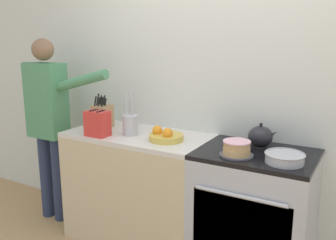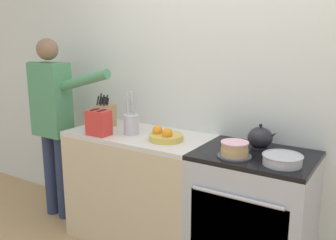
{
  "view_description": "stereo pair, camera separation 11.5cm",
  "coord_description": "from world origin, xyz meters",
  "px_view_note": "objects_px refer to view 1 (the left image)",
  "views": [
    {
      "loc": [
        0.95,
        -2.05,
        1.68
      ],
      "look_at": [
        -0.38,
        0.27,
        1.06
      ],
      "focal_mm": 40.0,
      "sensor_mm": 36.0,
      "label": 1
    },
    {
      "loc": [
        1.04,
        -2.0,
        1.68
      ],
      "look_at": [
        -0.38,
        0.27,
        1.06
      ],
      "focal_mm": 40.0,
      "sensor_mm": 36.0,
      "label": 2
    }
  ],
  "objects_px": {
    "stove_range": "(253,215)",
    "tea_kettle": "(261,136)",
    "utensil_crock": "(130,124)",
    "fruit_bowl": "(165,136)",
    "toaster": "(97,123)",
    "knife_block": "(103,116)",
    "mixing_bowl": "(285,158)",
    "layer_cake": "(237,149)",
    "person_baker": "(48,115)"
  },
  "relations": [
    {
      "from": "stove_range",
      "to": "tea_kettle",
      "type": "xyz_separation_m",
      "value": [
        -0.02,
        0.15,
        0.52
      ]
    },
    {
      "from": "utensil_crock",
      "to": "fruit_bowl",
      "type": "bearing_deg",
      "value": -1.15
    },
    {
      "from": "stove_range",
      "to": "toaster",
      "type": "bearing_deg",
      "value": -170.43
    },
    {
      "from": "knife_block",
      "to": "utensil_crock",
      "type": "bearing_deg",
      "value": -12.83
    },
    {
      "from": "stove_range",
      "to": "toaster",
      "type": "height_order",
      "value": "toaster"
    },
    {
      "from": "stove_range",
      "to": "toaster",
      "type": "relative_size",
      "value": 4.54
    },
    {
      "from": "mixing_bowl",
      "to": "knife_block",
      "type": "relative_size",
      "value": 0.86
    },
    {
      "from": "layer_cake",
      "to": "tea_kettle",
      "type": "bearing_deg",
      "value": 75.18
    },
    {
      "from": "utensil_crock",
      "to": "person_baker",
      "type": "height_order",
      "value": "person_baker"
    },
    {
      "from": "knife_block",
      "to": "utensil_crock",
      "type": "relative_size",
      "value": 0.82
    },
    {
      "from": "knife_block",
      "to": "utensil_crock",
      "type": "xyz_separation_m",
      "value": [
        0.33,
        -0.08,
        -0.01
      ]
    },
    {
      "from": "fruit_bowl",
      "to": "toaster",
      "type": "distance_m",
      "value": 0.54
    },
    {
      "from": "stove_range",
      "to": "layer_cake",
      "type": "bearing_deg",
      "value": -125.04
    },
    {
      "from": "fruit_bowl",
      "to": "toaster",
      "type": "bearing_deg",
      "value": -164.17
    },
    {
      "from": "knife_block",
      "to": "toaster",
      "type": "distance_m",
      "value": 0.27
    },
    {
      "from": "layer_cake",
      "to": "fruit_bowl",
      "type": "bearing_deg",
      "value": 172.13
    },
    {
      "from": "person_baker",
      "to": "mixing_bowl",
      "type": "bearing_deg",
      "value": 0.31
    },
    {
      "from": "utensil_crock",
      "to": "person_baker",
      "type": "relative_size",
      "value": 0.21
    },
    {
      "from": "layer_cake",
      "to": "person_baker",
      "type": "distance_m",
      "value": 1.75
    },
    {
      "from": "knife_block",
      "to": "utensil_crock",
      "type": "height_order",
      "value": "utensil_crock"
    },
    {
      "from": "stove_range",
      "to": "tea_kettle",
      "type": "distance_m",
      "value": 0.54
    },
    {
      "from": "knife_block",
      "to": "fruit_bowl",
      "type": "distance_m",
      "value": 0.66
    },
    {
      "from": "stove_range",
      "to": "person_baker",
      "type": "height_order",
      "value": "person_baker"
    },
    {
      "from": "layer_cake",
      "to": "tea_kettle",
      "type": "relative_size",
      "value": 1.05
    },
    {
      "from": "stove_range",
      "to": "person_baker",
      "type": "relative_size",
      "value": 0.55
    },
    {
      "from": "utensil_crock",
      "to": "toaster",
      "type": "height_order",
      "value": "utensil_crock"
    },
    {
      "from": "tea_kettle",
      "to": "fruit_bowl",
      "type": "bearing_deg",
      "value": -162.9
    },
    {
      "from": "mixing_bowl",
      "to": "person_baker",
      "type": "height_order",
      "value": "person_baker"
    },
    {
      "from": "layer_cake",
      "to": "toaster",
      "type": "bearing_deg",
      "value": -176.5
    },
    {
      "from": "layer_cake",
      "to": "toaster",
      "type": "height_order",
      "value": "toaster"
    },
    {
      "from": "stove_range",
      "to": "mixing_bowl",
      "type": "bearing_deg",
      "value": -30.23
    },
    {
      "from": "toaster",
      "to": "knife_block",
      "type": "bearing_deg",
      "value": 121.11
    },
    {
      "from": "utensil_crock",
      "to": "fruit_bowl",
      "type": "xyz_separation_m",
      "value": [
        0.32,
        -0.01,
        -0.05
      ]
    },
    {
      "from": "stove_range",
      "to": "mixing_bowl",
      "type": "xyz_separation_m",
      "value": [
        0.21,
        -0.12,
        0.48
      ]
    },
    {
      "from": "stove_range",
      "to": "fruit_bowl",
      "type": "relative_size",
      "value": 3.54
    },
    {
      "from": "stove_range",
      "to": "utensil_crock",
      "type": "height_order",
      "value": "utensil_crock"
    },
    {
      "from": "knife_block",
      "to": "toaster",
      "type": "xyz_separation_m",
      "value": [
        0.14,
        -0.23,
        0.0
      ]
    },
    {
      "from": "mixing_bowl",
      "to": "fruit_bowl",
      "type": "relative_size",
      "value": 0.95
    },
    {
      "from": "tea_kettle",
      "to": "mixing_bowl",
      "type": "distance_m",
      "value": 0.35
    },
    {
      "from": "utensil_crock",
      "to": "knife_block",
      "type": "bearing_deg",
      "value": 167.17
    },
    {
      "from": "tea_kettle",
      "to": "mixing_bowl",
      "type": "relative_size",
      "value": 0.86
    },
    {
      "from": "tea_kettle",
      "to": "person_baker",
      "type": "distance_m",
      "value": 1.83
    },
    {
      "from": "person_baker",
      "to": "stove_range",
      "type": "bearing_deg",
      "value": 3.97
    },
    {
      "from": "mixing_bowl",
      "to": "fruit_bowl",
      "type": "distance_m",
      "value": 0.88
    },
    {
      "from": "tea_kettle",
      "to": "utensil_crock",
      "type": "xyz_separation_m",
      "value": [
        -0.97,
        -0.19,
        0.01
      ]
    },
    {
      "from": "stove_range",
      "to": "utensil_crock",
      "type": "relative_size",
      "value": 2.63
    },
    {
      "from": "tea_kettle",
      "to": "utensil_crock",
      "type": "distance_m",
      "value": 0.99
    },
    {
      "from": "stove_range",
      "to": "toaster",
      "type": "distance_m",
      "value": 1.32
    },
    {
      "from": "mixing_bowl",
      "to": "person_baker",
      "type": "relative_size",
      "value": 0.15
    },
    {
      "from": "knife_block",
      "to": "toaster",
      "type": "bearing_deg",
      "value": -58.89
    }
  ]
}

